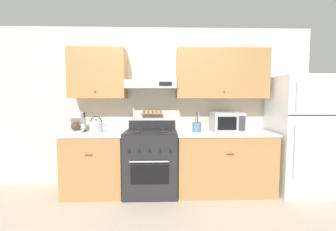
# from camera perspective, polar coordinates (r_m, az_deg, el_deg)

# --- Properties ---
(ground_plane) EXTENTS (16.00, 16.00, 0.00)m
(ground_plane) POSITION_cam_1_polar(r_m,az_deg,el_deg) (3.04, -5.03, -22.75)
(ground_plane) COLOR #B2A38E
(wall_back) EXTENTS (5.20, 0.46, 2.55)m
(wall_back) POSITION_cam_1_polar(r_m,az_deg,el_deg) (3.36, -2.35, 5.47)
(wall_back) COLOR beige
(wall_back) RESTS_ON ground_plane
(counter_left) EXTENTS (0.87, 0.69, 0.91)m
(counter_left) POSITION_cam_1_polar(r_m,az_deg,el_deg) (3.34, -19.08, -12.07)
(counter_left) COLOR #AD7A47
(counter_left) RESTS_ON ground_plane
(counter_right) EXTENTS (1.42, 0.69, 0.91)m
(counter_right) POSITION_cam_1_polar(r_m,az_deg,el_deg) (3.32, 14.91, -12.09)
(counter_right) COLOR #AD7A47
(counter_right) RESTS_ON ground_plane
(stove_range) EXTENTS (0.76, 0.72, 1.05)m
(stove_range) POSITION_cam_1_polar(r_m,az_deg,el_deg) (3.18, -4.71, -12.46)
(stove_range) COLOR #232326
(stove_range) RESTS_ON ground_plane
(refrigerator) EXTENTS (0.79, 0.71, 1.74)m
(refrigerator) POSITION_cam_1_polar(r_m,az_deg,el_deg) (3.71, 32.60, -4.39)
(refrigerator) COLOR white
(refrigerator) RESTS_ON ground_plane
(tea_kettle) EXTENTS (0.25, 0.19, 0.24)m
(tea_kettle) POSITION_cam_1_polar(r_m,az_deg,el_deg) (3.22, -19.21, -2.75)
(tea_kettle) COLOR #B7B7BC
(tea_kettle) RESTS_ON counter_left
(coffee_maker) EXTENTS (0.22, 0.21, 0.29)m
(coffee_maker) POSITION_cam_1_polar(r_m,az_deg,el_deg) (3.34, -24.00, -1.73)
(coffee_maker) COLOR white
(coffee_maker) RESTS_ON counter_left
(microwave) EXTENTS (0.45, 0.40, 0.29)m
(microwave) POSITION_cam_1_polar(r_m,az_deg,el_deg) (3.23, 15.92, -1.72)
(microwave) COLOR #ADAFB5
(microwave) RESTS_ON counter_right
(utensil_crock) EXTENTS (0.13, 0.13, 0.30)m
(utensil_crock) POSITION_cam_1_polar(r_m,az_deg,el_deg) (3.12, 7.96, -3.09)
(utensil_crock) COLOR slate
(utensil_crock) RESTS_ON counter_right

